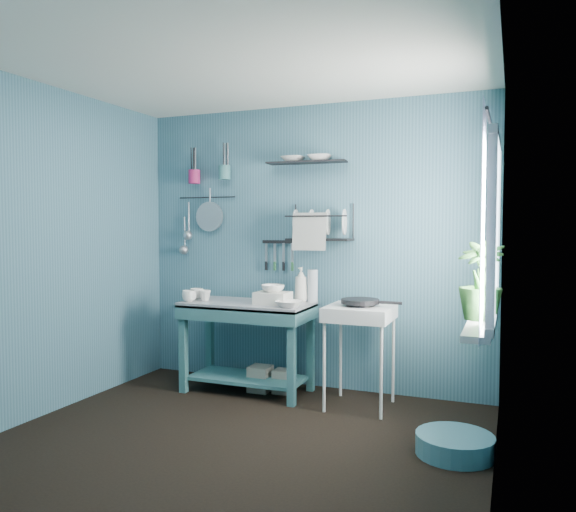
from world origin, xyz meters
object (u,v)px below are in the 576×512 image
at_px(wash_tub, 273,298).
at_px(floor_basin, 455,445).
at_px(hotplate_stand, 360,357).
at_px(frying_pan, 360,301).
at_px(dish_rack, 320,222).
at_px(storage_tin_small, 283,381).
at_px(colander, 209,217).
at_px(mug_right, 197,294).
at_px(utensil_cup_teal, 224,173).
at_px(potted_plant, 480,280).
at_px(soap_bottle, 301,284).
at_px(storage_tin_large, 260,379).
at_px(mug_mid, 205,295).
at_px(water_bottle, 313,286).
at_px(utensil_cup_magenta, 194,177).
at_px(work_counter, 247,347).
at_px(mug_left, 189,296).

bearing_deg(wash_tub, floor_basin, -24.83).
xyz_separation_m(hotplate_stand, frying_pan, (0.00, 0.00, 0.44)).
relative_size(dish_rack, storage_tin_small, 2.75).
bearing_deg(colander, mug_right, -80.28).
bearing_deg(utensil_cup_teal, potted_plant, -19.74).
distance_m(soap_bottle, frying_pan, 0.64).
relative_size(colander, storage_tin_large, 1.27).
xyz_separation_m(hotplate_stand, colander, (-1.57, 0.38, 1.12)).
bearing_deg(mug_mid, soap_bottle, 18.00).
height_order(water_bottle, hotplate_stand, water_bottle).
bearing_deg(utensil_cup_magenta, hotplate_stand, -11.56).
bearing_deg(mug_right, storage_tin_small, 5.71).
xyz_separation_m(dish_rack, utensil_cup_teal, (-0.95, 0.05, 0.46)).
bearing_deg(storage_tin_small, utensil_cup_magenta, 167.27).
distance_m(hotplate_stand, utensil_cup_teal, 2.09).
relative_size(wash_tub, frying_pan, 0.93).
bearing_deg(work_counter, storage_tin_small, 6.87).
xyz_separation_m(hotplate_stand, storage_tin_small, (-0.71, 0.12, -0.30)).
bearing_deg(dish_rack, utensil_cup_teal, 170.51).
bearing_deg(mug_mid, dish_rack, 18.40).
bearing_deg(utensil_cup_magenta, storage_tin_small, -12.73).
xyz_separation_m(mug_left, utensil_cup_magenta, (-0.22, 0.47, 1.07)).
relative_size(hotplate_stand, dish_rack, 1.47).
xyz_separation_m(mug_right, utensil_cup_magenta, (-0.20, 0.31, 1.07)).
distance_m(mug_right, soap_bottle, 0.95).
relative_size(work_counter, water_bottle, 3.93).
xyz_separation_m(work_counter, utensil_cup_magenta, (-0.70, 0.31, 1.51)).
height_order(soap_bottle, hotplate_stand, soap_bottle).
relative_size(frying_pan, utensil_cup_teal, 2.31).
distance_m(mug_left, mug_mid, 0.14).
bearing_deg(work_counter, water_bottle, 14.87).
height_order(hotplate_stand, floor_basin, hotplate_stand).
bearing_deg(storage_tin_small, mug_mid, -168.37).
distance_m(mug_left, mug_right, 0.16).
bearing_deg(potted_plant, frying_pan, 152.51).
relative_size(work_counter, soap_bottle, 3.68).
bearing_deg(work_counter, colander, 140.83).
height_order(utensil_cup_teal, colander, utensil_cup_teal).
xyz_separation_m(work_counter, utensil_cup_teal, (-0.38, 0.31, 1.54)).
height_order(utensil_cup_magenta, storage_tin_large, utensil_cup_magenta).
bearing_deg(work_counter, floor_basin, -30.34).
xyz_separation_m(water_bottle, utensil_cup_teal, (-0.90, 0.09, 1.01)).
bearing_deg(floor_basin, soap_bottle, 145.84).
bearing_deg(mug_right, utensil_cup_teal, 68.45).
bearing_deg(utensil_cup_teal, mug_mid, -90.16).
bearing_deg(utensil_cup_teal, storage_tin_large, -28.16).
distance_m(work_counter, mug_right, 0.67).
xyz_separation_m(hotplate_stand, potted_plant, (0.92, -0.48, 0.68)).
relative_size(frying_pan, utensil_cup_magenta, 2.31).
bearing_deg(mug_right, potted_plant, -12.11).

